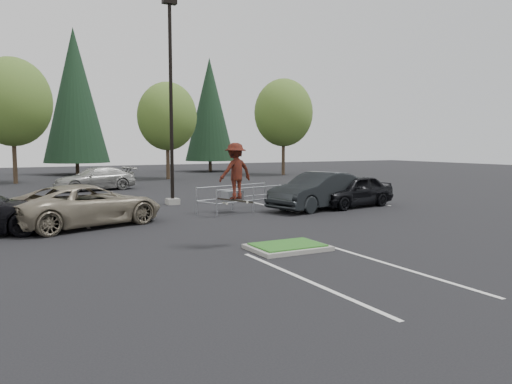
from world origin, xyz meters
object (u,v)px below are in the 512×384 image
conif_c (210,110)px  decid_d (283,115)px  car_far_silver (96,179)px  light_pole (171,114)px  cart_corral (235,196)px  decid_b (12,105)px  car_l_tan (86,205)px  skateboarder (235,171)px  decid_c (167,118)px  car_r_charc (318,191)px  conif_b (75,95)px  car_r_black (353,191)px

conif_c → decid_d: bearing=-66.5°
conif_c → car_far_silver: conif_c is taller
light_pole → cart_corral: (1.54, -4.12, -3.81)m
decid_b → car_l_tan: 24.16m
cart_corral → skateboarder: (-3.24, -6.88, 1.51)m
decid_b → cart_corral: bearing=-70.4°
decid_c → light_pole: bearing=-107.1°
light_pole → conif_c: conif_c is taller
decid_b → car_r_charc: bearing=-63.1°
decid_b → car_r_charc: 26.90m
conif_b → skateboarder: conif_b is taller
car_l_tan → car_r_charc: (10.45, 0.00, 0.08)m
skateboarder → decid_d: bearing=-133.0°
light_pole → car_l_tan: 8.02m
decid_b → cart_corral: decid_b is taller
light_pole → decid_b: 19.70m
light_pole → decid_c: size_ratio=1.21×
car_l_tan → decid_b: bearing=-14.5°
decid_b → skateboarder: bearing=-80.8°
car_r_black → car_far_silver: (-9.51, 14.87, -0.01)m
light_pole → car_far_silver: 10.76m
skateboarder → decid_b: bearing=-90.5°
car_far_silver → car_l_tan: bearing=-22.4°
decid_c → conif_c: 12.65m
car_r_charc → car_l_tan: bearing=-105.4°
decid_b → car_r_black: decid_b is taller
cart_corral → car_l_tan: (-6.54, -0.88, 0.04)m
cart_corral → decid_d: bearing=39.8°
car_r_black → cart_corral: bearing=-108.2°
car_r_black → light_pole: bearing=-133.5°
car_r_black → car_far_silver: 17.65m
car_r_charc → light_pole: bearing=-148.0°
decid_d → decid_c: bearing=-177.6°
light_pole → decid_d: 25.37m
cart_corral → conif_c: bearing=54.4°
car_l_tan → conif_c: bearing=-47.8°
conif_c → car_r_black: (-6.00, -32.50, -6.06)m
decid_b → cart_corral: (8.05, -22.65, -5.30)m
conif_c → conif_b: bearing=175.9°
conif_b → cart_corral: bearing=-86.4°
decid_b → conif_b: size_ratio=0.66×
cart_corral → decid_b: bearing=94.7°
decid_b → car_r_black: (14.01, -23.53, -5.26)m
decid_b → car_far_silver: decid_b is taller
cart_corral → light_pole: bearing=95.7°
decid_d → light_pole: bearing=-133.7°
decid_c → car_r_charc: bearing=-90.1°
car_r_black → car_far_silver: size_ratio=0.87×
decid_c → skateboarder: bearing=-104.0°
conif_b → conif_c: (14.00, -1.00, -1.00)m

